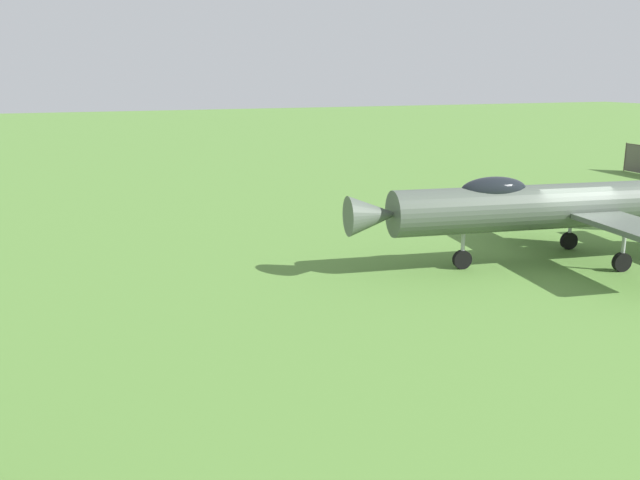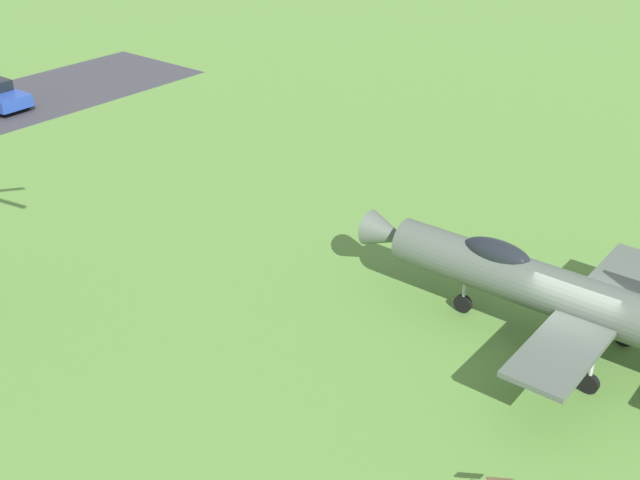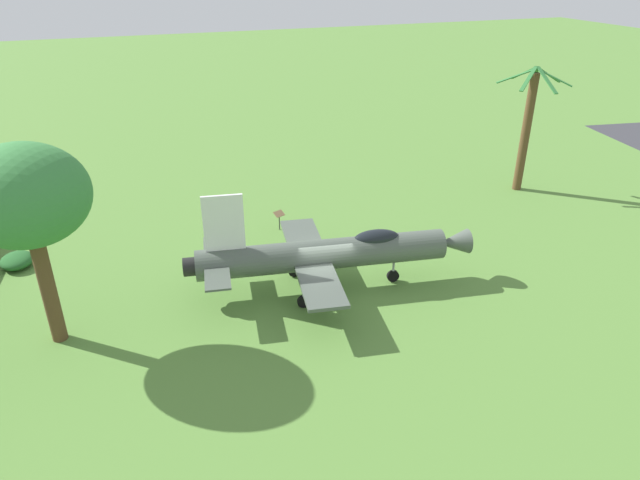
# 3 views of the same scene
# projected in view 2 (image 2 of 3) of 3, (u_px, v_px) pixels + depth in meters

# --- Properties ---
(ground_plane) EXTENTS (200.00, 200.00, 0.00)m
(ground_plane) POSITION_uv_depth(u_px,v_px,m) (567.00, 352.00, 23.35)
(ground_plane) COLOR #568438
(display_jet) EXTENTS (13.70, 8.78, 5.22)m
(display_jet) POSITION_uv_depth(u_px,v_px,m) (565.00, 294.00, 22.62)
(display_jet) COLOR #4C564C
(display_jet) RESTS_ON ground_plane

